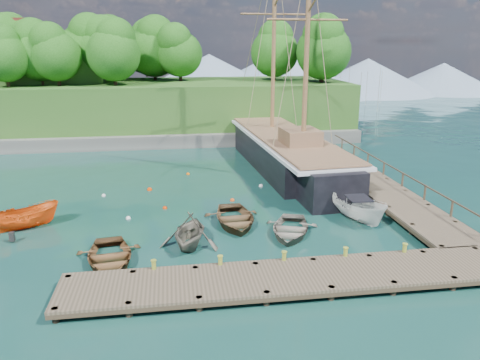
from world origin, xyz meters
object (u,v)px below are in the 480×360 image
object	(u,v)px
motorboat_orange	(25,228)
cabin_boat_white	(357,220)
rowboat_1	(190,246)
rowboat_2	(235,224)
schooner	(286,154)
rowboat_0	(110,264)
rowboat_3	(290,234)

from	to	relation	value
motorboat_orange	cabin_boat_white	xyz separation A→B (m)	(19.56, -1.64, 0.00)
rowboat_1	motorboat_orange	distance (m)	10.11
rowboat_2	cabin_boat_white	distance (m)	7.45
schooner	rowboat_1	bearing A→B (deg)	-124.69
rowboat_0	schooner	distance (m)	20.82
rowboat_0	cabin_boat_white	bearing A→B (deg)	7.04
rowboat_0	rowboat_3	distance (m)	9.87
rowboat_0	rowboat_1	world-z (taller)	rowboat_1
rowboat_1	schooner	distance (m)	17.32
rowboat_3	motorboat_orange	size ratio (longest dim) A/B	1.08
rowboat_1	rowboat_3	bearing A→B (deg)	20.99
rowboat_1	rowboat_2	xyz separation A→B (m)	(2.77, 2.67, 0.00)
rowboat_2	motorboat_orange	xyz separation A→B (m)	(-12.12, 1.17, 0.00)
rowboat_1	motorboat_orange	world-z (taller)	rowboat_1
rowboat_0	motorboat_orange	world-z (taller)	motorboat_orange
rowboat_0	motorboat_orange	xyz separation A→B (m)	(-5.37, 5.36, 0.00)
schooner	rowboat_0	bearing A→B (deg)	-132.01
rowboat_0	rowboat_3	size ratio (longest dim) A/B	1.07
rowboat_1	rowboat_2	bearing A→B (deg)	57.74
rowboat_1	cabin_boat_white	world-z (taller)	rowboat_1
rowboat_1	motorboat_orange	bearing A→B (deg)	171.49
schooner	rowboat_2	bearing A→B (deg)	-120.41
rowboat_3	rowboat_1	bearing A→B (deg)	-153.57
rowboat_0	cabin_boat_white	size ratio (longest dim) A/B	1.00
rowboat_3	cabin_boat_white	size ratio (longest dim) A/B	0.94
rowboat_1	rowboat_3	size ratio (longest dim) A/B	0.87
cabin_boat_white	schooner	xyz separation A→B (m)	(-1.37, 12.64, 1.20)
motorboat_orange	schooner	xyz separation A→B (m)	(18.19, 11.00, 1.20)
rowboat_3	cabin_boat_white	bearing A→B (deg)	37.32
rowboat_1	motorboat_orange	xyz separation A→B (m)	(-9.35, 3.84, 0.00)
rowboat_3	motorboat_orange	bearing A→B (deg)	-172.54
motorboat_orange	schooner	bearing A→B (deg)	-81.53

